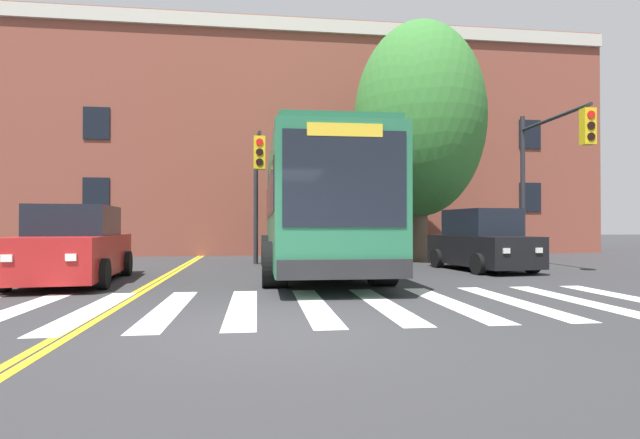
{
  "coord_description": "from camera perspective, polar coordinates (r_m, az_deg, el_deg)",
  "views": [
    {
      "loc": [
        -0.15,
        -6.56,
        1.37
      ],
      "look_at": [
        1.63,
        6.88,
        1.52
      ],
      "focal_mm": 28.0,
      "sensor_mm": 36.0,
      "label": 1
    }
  ],
  "objects": [
    {
      "name": "car_black_far_lane",
      "position": [
        15.92,
        17.95,
        -2.49
      ],
      "size": [
        2.25,
        4.07,
        1.85
      ],
      "color": "black",
      "rests_on": "ground"
    },
    {
      "name": "lane_line_yellow_inner",
      "position": [
        22.58,
        -13.69,
        -4.1
      ],
      "size": [
        0.12,
        36.0,
        0.01
      ],
      "primitive_type": "cube",
      "color": "gold",
      "rests_on": "ground"
    },
    {
      "name": "street_tree_curbside_large",
      "position": [
        19.6,
        11.18,
        11.1
      ],
      "size": [
        5.54,
        6.12,
        9.06
      ],
      "color": "brown",
      "rests_on": "ground"
    },
    {
      "name": "traffic_light_overhead",
      "position": [
        16.66,
        -7.17,
        5.1
      ],
      "size": [
        0.35,
        2.81,
        4.51
      ],
      "color": "#28282D",
      "rests_on": "ground"
    },
    {
      "name": "ground_plane",
      "position": [
        6.7,
        -6.25,
        -12.42
      ],
      "size": [
        120.0,
        120.0,
        0.0
      ],
      "primitive_type": "plane",
      "color": "#303033"
    },
    {
      "name": "crosswalk",
      "position": [
        8.53,
        -4.75,
        -9.85
      ],
      "size": [
        13.67,
        4.08,
        0.01
      ],
      "color": "white",
      "rests_on": "ground"
    },
    {
      "name": "car_tan_behind_bus",
      "position": [
        23.26,
        -1.52,
        -2.03
      ],
      "size": [
        2.48,
        4.54,
        1.77
      ],
      "color": "tan",
      "rests_on": "ground"
    },
    {
      "name": "traffic_light_near_corner",
      "position": [
        17.44,
        24.61,
        6.34
      ],
      "size": [
        0.43,
        3.92,
        5.17
      ],
      "color": "#28282D",
      "rests_on": "ground"
    },
    {
      "name": "lane_line_yellow_outer",
      "position": [
        22.56,
        -13.28,
        -4.11
      ],
      "size": [
        0.12,
        36.0,
        0.01
      ],
      "primitive_type": "cube",
      "color": "gold",
      "rests_on": "ground"
    },
    {
      "name": "building_facade",
      "position": [
        26.05,
        -11.45,
        8.4
      ],
      "size": [
        37.58,
        6.28,
        10.92
      ],
      "color": "brown",
      "rests_on": "ground"
    },
    {
      "name": "car_red_near_lane",
      "position": [
        13.29,
        -26.29,
        -2.87
      ],
      "size": [
        2.42,
        4.95,
        1.84
      ],
      "color": "#AD1E1E",
      "rests_on": "ground"
    },
    {
      "name": "city_bus",
      "position": [
        14.57,
        -0.8,
        1.37
      ],
      "size": [
        3.09,
        11.16,
        3.5
      ],
      "color": "#28704C",
      "rests_on": "ground"
    }
  ]
}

